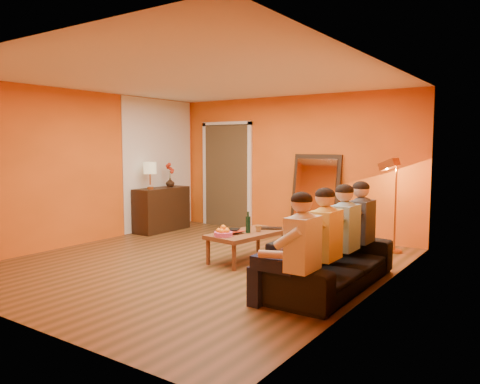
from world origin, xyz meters
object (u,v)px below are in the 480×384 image
Objects in this scene: sideboard at (162,209)px; dog at (300,263)px; person_mid_right at (345,236)px; wine_bottle at (248,222)px; table_lamp at (150,176)px; person_mid_left at (326,244)px; coffee_table at (247,246)px; person_far_right at (361,229)px; tumbler at (258,228)px; vase at (170,182)px; sofa at (331,261)px; mirror_frame at (315,196)px; person_far_left at (303,254)px; floor_lamp at (395,207)px; laptop at (270,229)px.

dog is (4.01, -1.88, -0.10)m from sideboard.
wine_bottle is (-1.61, 0.35, -0.03)m from person_mid_right.
person_mid_left is at bearing -21.18° from table_lamp.
dog reaches higher than coffee_table.
tumbler is (-1.54, -0.03, -0.14)m from person_far_right.
vase is (-4.37, 1.14, 0.33)m from person_far_right.
sofa is (4.24, -1.54, -0.11)m from sideboard.
sideboard is 2.31× the size of table_lamp.
dog is at bearing -25.13° from coffee_table.
mirror_frame is 1.29× the size of sideboard.
wine_bottle is (2.76, -1.09, 0.15)m from sideboard.
table_lamp is 0.24× the size of sofa.
person_far_left is 5.20m from vase.
mirror_frame is 0.71× the size of sofa.
table_lamp is 0.35× the size of floor_lamp.
wine_bottle is 0.44m from laptop.
tumbler is (-1.51, -1.61, -0.25)m from floor_lamp.
person_mid_right is at bearing -21.18° from vase.
person_far_left is at bearing -27.18° from table_lamp.
mirror_frame is at bearing 117.21° from person_mid_left.
person_far_left is 6.84× the size of vase.
vase is (-4.37, 1.69, 0.33)m from person_mid_right.
person_mid_left is 3.41× the size of laptop.
vase is (0.00, 0.25, 0.51)m from sideboard.
floor_lamp is at bearing 91.09° from person_far_right.
dog is at bearing -25.11° from sideboard.
laptop is (0.10, -1.77, -0.33)m from mirror_frame.
coffee_table is 1.00× the size of person_mid_left.
person_far_right is at bearing 1.10° from tumbler.
sofa is 0.73m from person_far_right.
laptop is at bearing 72.00° from wine_bottle.
sofa is (1.45, -2.62, -0.45)m from mirror_frame.
wine_bottle is (0.05, -0.05, 0.37)m from coffee_table.
person_far_left reaches higher than laptop.
table_lamp is at bearing 152.82° from person_far_left.
dog reaches higher than sofa.
person_mid_left is at bearing -163.89° from sofa.
person_mid_left is 1.88m from tumbler.
person_far_left is at bearing -46.47° from tumbler.
person_far_right is at bearing 90.00° from person_mid_left.
tumbler is at bearing 148.19° from dog.
sofa is at bearing 97.41° from person_far_left.
coffee_table is 3.09m from vase.
person_mid_right is 1.63m from tumbler.
coffee_table is 0.31m from tumbler.
dog is (4.01, -1.58, -0.78)m from table_lamp.
mirror_frame is at bearing 21.16° from sideboard.
dog is 0.53× the size of person_far_right.
wine_bottle is at bearing -25.94° from vase.
sofa is at bearing -61.07° from mirror_frame.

